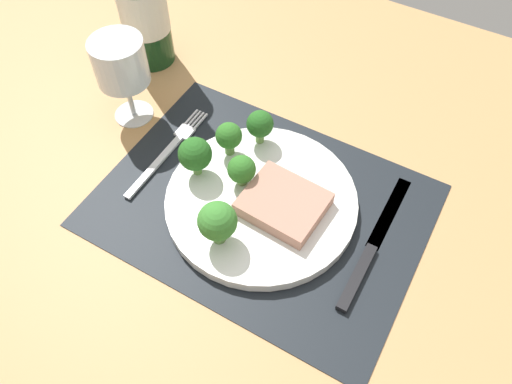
% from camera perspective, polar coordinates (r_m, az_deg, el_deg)
% --- Properties ---
extents(ground_plane, '(1.40, 1.10, 0.03)m').
position_cam_1_polar(ground_plane, '(0.71, 0.59, -2.24)').
color(ground_plane, tan).
extents(placemat, '(0.44, 0.33, 0.00)m').
position_cam_1_polar(placemat, '(0.70, 0.60, -1.48)').
color(placemat, black).
rests_on(placemat, ground_plane).
extents(plate, '(0.26, 0.26, 0.02)m').
position_cam_1_polar(plate, '(0.69, 0.61, -1.04)').
color(plate, white).
rests_on(plate, placemat).
extents(steak, '(0.11, 0.10, 0.02)m').
position_cam_1_polar(steak, '(0.66, 3.19, -1.23)').
color(steak, tan).
rests_on(steak, plate).
extents(broccoli_back_left, '(0.05, 0.05, 0.07)m').
position_cam_1_polar(broccoli_back_left, '(0.61, -4.41, -3.39)').
color(broccoli_back_left, '#5B8942').
rests_on(broccoli_back_left, plate).
extents(broccoli_center, '(0.05, 0.05, 0.06)m').
position_cam_1_polar(broccoli_center, '(0.68, -6.95, 4.27)').
color(broccoli_center, '#6B994C').
rests_on(broccoli_center, plate).
extents(broccoli_near_steak, '(0.04, 0.04, 0.05)m').
position_cam_1_polar(broccoli_near_steak, '(0.67, -1.65, 2.56)').
color(broccoli_near_steak, '#6B994C').
rests_on(broccoli_near_steak, plate).
extents(broccoli_near_fork, '(0.04, 0.04, 0.06)m').
position_cam_1_polar(broccoli_near_fork, '(0.72, 0.46, 7.69)').
color(broccoli_near_fork, '#6B994C').
rests_on(broccoli_near_fork, plate).
extents(broccoli_front_edge, '(0.04, 0.04, 0.05)m').
position_cam_1_polar(broccoli_front_edge, '(0.71, -3.11, 6.34)').
color(broccoli_front_edge, '#5B8942').
rests_on(broccoli_front_edge, plate).
extents(fork, '(0.02, 0.19, 0.01)m').
position_cam_1_polar(fork, '(0.76, -9.97, 4.64)').
color(fork, silver).
rests_on(fork, placemat).
extents(knife, '(0.02, 0.23, 0.01)m').
position_cam_1_polar(knife, '(0.67, 12.88, -6.48)').
color(knife, black).
rests_on(knife, placemat).
extents(wine_glass, '(0.08, 0.08, 0.14)m').
position_cam_1_polar(wine_glass, '(0.77, -15.12, 13.69)').
color(wine_glass, silver).
rests_on(wine_glass, ground_plane).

